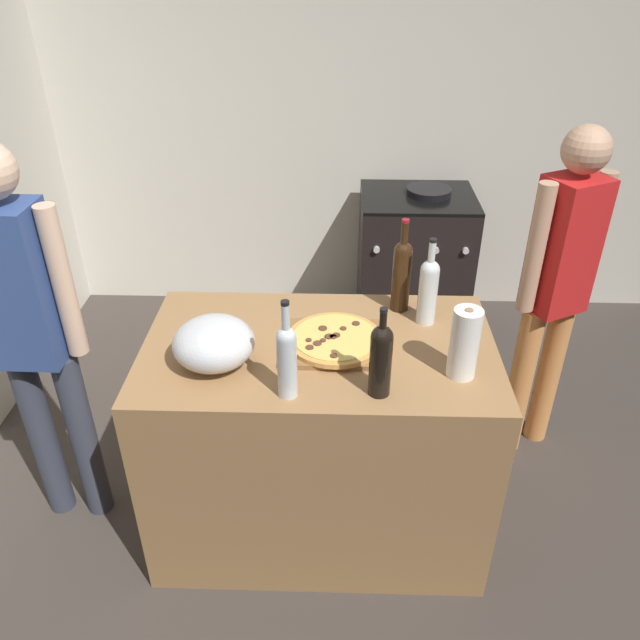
{
  "coord_description": "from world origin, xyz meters",
  "views": [
    {
      "loc": [
        -0.05,
        -1.36,
        2.26
      ],
      "look_at": [
        -0.11,
        0.68,
        0.98
      ],
      "focal_mm": 35.16,
      "sensor_mm": 36.0,
      "label": 1
    }
  ],
  "objects_px": {
    "wine_bottle_clear": "(287,358)",
    "wine_bottle_amber": "(402,272)",
    "wine_bottle_dark": "(428,288)",
    "wine_bottle_green": "(381,357)",
    "person_in_stripes": "(31,325)",
    "paper_towel_roll": "(464,343)",
    "pizza": "(335,339)",
    "person_in_red": "(557,281)",
    "mixing_bowl": "(214,343)",
    "stove": "(413,264)"
  },
  "relations": [
    {
      "from": "stove",
      "to": "wine_bottle_green",
      "type": "bearing_deg",
      "value": -99.96
    },
    {
      "from": "wine_bottle_green",
      "to": "person_in_stripes",
      "type": "height_order",
      "value": "person_in_stripes"
    },
    {
      "from": "wine_bottle_dark",
      "to": "person_in_stripes",
      "type": "relative_size",
      "value": 0.21
    },
    {
      "from": "pizza",
      "to": "wine_bottle_amber",
      "type": "distance_m",
      "value": 0.41
    },
    {
      "from": "wine_bottle_clear",
      "to": "wine_bottle_green",
      "type": "xyz_separation_m",
      "value": [
        0.31,
        0.02,
        -0.01
      ]
    },
    {
      "from": "mixing_bowl",
      "to": "person_in_stripes",
      "type": "distance_m",
      "value": 0.74
    },
    {
      "from": "paper_towel_roll",
      "to": "stove",
      "type": "xyz_separation_m",
      "value": [
        0.04,
        1.78,
        -0.6
      ]
    },
    {
      "from": "paper_towel_roll",
      "to": "wine_bottle_green",
      "type": "distance_m",
      "value": 0.31
    },
    {
      "from": "wine_bottle_clear",
      "to": "stove",
      "type": "xyz_separation_m",
      "value": [
        0.64,
        1.91,
        -0.62
      ]
    },
    {
      "from": "mixing_bowl",
      "to": "stove",
      "type": "relative_size",
      "value": 0.3
    },
    {
      "from": "wine_bottle_dark",
      "to": "wine_bottle_amber",
      "type": "bearing_deg",
      "value": 134.47
    },
    {
      "from": "pizza",
      "to": "person_in_red",
      "type": "distance_m",
      "value": 1.11
    },
    {
      "from": "wine_bottle_green",
      "to": "wine_bottle_dark",
      "type": "bearing_deg",
      "value": 65.81
    },
    {
      "from": "pizza",
      "to": "person_in_stripes",
      "type": "relative_size",
      "value": 0.21
    },
    {
      "from": "mixing_bowl",
      "to": "wine_bottle_dark",
      "type": "xyz_separation_m",
      "value": [
        0.78,
        0.31,
        0.06
      ]
    },
    {
      "from": "pizza",
      "to": "wine_bottle_clear",
      "type": "relative_size",
      "value": 0.99
    },
    {
      "from": "person_in_stripes",
      "to": "paper_towel_roll",
      "type": "bearing_deg",
      "value": -6.64
    },
    {
      "from": "wine_bottle_dark",
      "to": "person_in_stripes",
      "type": "distance_m",
      "value": 1.52
    },
    {
      "from": "wine_bottle_clear",
      "to": "person_in_red",
      "type": "relative_size",
      "value": 0.22
    },
    {
      "from": "wine_bottle_dark",
      "to": "person_in_red",
      "type": "bearing_deg",
      "value": 29.03
    },
    {
      "from": "wine_bottle_clear",
      "to": "wine_bottle_dark",
      "type": "bearing_deg",
      "value": 43.1
    },
    {
      "from": "wine_bottle_dark",
      "to": "wine_bottle_green",
      "type": "xyz_separation_m",
      "value": [
        -0.21,
        -0.46,
        -0.01
      ]
    },
    {
      "from": "paper_towel_roll",
      "to": "wine_bottle_clear",
      "type": "height_order",
      "value": "wine_bottle_clear"
    },
    {
      "from": "person_in_stripes",
      "to": "person_in_red",
      "type": "height_order",
      "value": "person_in_stripes"
    },
    {
      "from": "pizza",
      "to": "wine_bottle_green",
      "type": "relative_size",
      "value": 1.09
    },
    {
      "from": "wine_bottle_amber",
      "to": "pizza",
      "type": "bearing_deg",
      "value": -132.96
    },
    {
      "from": "stove",
      "to": "pizza",
      "type": "bearing_deg",
      "value": -106.62
    },
    {
      "from": "wine_bottle_green",
      "to": "wine_bottle_amber",
      "type": "bearing_deg",
      "value": 78.75
    },
    {
      "from": "pizza",
      "to": "wine_bottle_dark",
      "type": "relative_size",
      "value": 1.0
    },
    {
      "from": "wine_bottle_green",
      "to": "stove",
      "type": "bearing_deg",
      "value": 80.04
    },
    {
      "from": "wine_bottle_green",
      "to": "person_in_red",
      "type": "relative_size",
      "value": 0.2
    },
    {
      "from": "mixing_bowl",
      "to": "wine_bottle_dark",
      "type": "bearing_deg",
      "value": 21.67
    },
    {
      "from": "paper_towel_roll",
      "to": "wine_bottle_dark",
      "type": "xyz_separation_m",
      "value": [
        -0.08,
        0.35,
        0.02
      ]
    },
    {
      "from": "wine_bottle_amber",
      "to": "paper_towel_roll",
      "type": "bearing_deg",
      "value": -67.98
    },
    {
      "from": "paper_towel_roll",
      "to": "pizza",
      "type": "bearing_deg",
      "value": 159.48
    },
    {
      "from": "wine_bottle_dark",
      "to": "stove",
      "type": "distance_m",
      "value": 1.57
    },
    {
      "from": "mixing_bowl",
      "to": "pizza",
      "type": "bearing_deg",
      "value": 16.75
    },
    {
      "from": "pizza",
      "to": "wine_bottle_clear",
      "type": "distance_m",
      "value": 0.36
    },
    {
      "from": "wine_bottle_amber",
      "to": "stove",
      "type": "bearing_deg",
      "value": 80.58
    },
    {
      "from": "mixing_bowl",
      "to": "person_in_red",
      "type": "bearing_deg",
      "value": 25.03
    },
    {
      "from": "wine_bottle_amber",
      "to": "person_in_stripes",
      "type": "relative_size",
      "value": 0.23
    },
    {
      "from": "wine_bottle_clear",
      "to": "wine_bottle_amber",
      "type": "distance_m",
      "value": 0.71
    },
    {
      "from": "pizza",
      "to": "mixing_bowl",
      "type": "relative_size",
      "value": 1.23
    },
    {
      "from": "mixing_bowl",
      "to": "person_in_stripes",
      "type": "height_order",
      "value": "person_in_stripes"
    },
    {
      "from": "wine_bottle_green",
      "to": "person_in_stripes",
      "type": "xyz_separation_m",
      "value": [
        -1.31,
        0.3,
        -0.09
      ]
    },
    {
      "from": "wine_bottle_amber",
      "to": "person_in_red",
      "type": "height_order",
      "value": "person_in_red"
    },
    {
      "from": "person_in_stripes",
      "to": "person_in_red",
      "type": "bearing_deg",
      "value": 13.35
    },
    {
      "from": "wine_bottle_amber",
      "to": "person_in_stripes",
      "type": "height_order",
      "value": "person_in_stripes"
    },
    {
      "from": "wine_bottle_dark",
      "to": "stove",
      "type": "bearing_deg",
      "value": 84.97
    },
    {
      "from": "person_in_red",
      "to": "wine_bottle_dark",
      "type": "bearing_deg",
      "value": -150.97
    }
  ]
}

